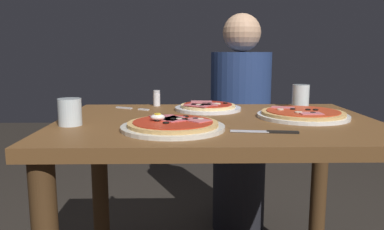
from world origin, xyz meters
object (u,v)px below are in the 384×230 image
object	(u,v)px
knife	(269,132)
water_glass_far	(301,98)
salt_shaker	(157,98)
pizza_across_left	(303,114)
pizza_foreground	(173,125)
fork	(130,108)
water_glass_near	(70,114)
diner_person	(240,130)
dining_table	(217,156)
pizza_across_right	(208,107)

from	to	relation	value
knife	water_glass_far	bearing A→B (deg)	64.08
water_glass_far	salt_shaker	size ratio (longest dim) A/B	1.44
pizza_across_left	pizza_foreground	bearing A→B (deg)	-156.48
pizza_across_left	salt_shaker	distance (m)	0.62
fork	pizza_foreground	bearing A→B (deg)	-65.64
salt_shaker	pizza_across_left	bearing A→B (deg)	-29.75
water_glass_near	pizza_foreground	bearing A→B (deg)	-12.14
salt_shaker	diner_person	xyz separation A→B (m)	(0.42, 0.41, -0.22)
water_glass_far	fork	size ratio (longest dim) A/B	0.66
pizza_foreground	fork	bearing A→B (deg)	114.36
pizza_foreground	fork	distance (m)	0.46
fork	knife	distance (m)	0.66
pizza_across_left	water_glass_near	bearing A→B (deg)	-170.75
dining_table	pizza_across_right	bearing A→B (deg)	95.09
pizza_foreground	diner_person	size ratio (longest dim) A/B	0.26
water_glass_near	fork	bearing A→B (deg)	68.36
salt_shaker	diner_person	bearing A→B (deg)	44.17
pizza_across_left	fork	xyz separation A→B (m)	(-0.64, 0.22, -0.01)
fork	knife	world-z (taller)	knife
fork	diner_person	bearing A→B (deg)	43.35
pizza_foreground	water_glass_near	bearing A→B (deg)	167.86
knife	pizza_across_left	bearing A→B (deg)	55.31
water_glass_far	knife	xyz separation A→B (m)	(-0.23, -0.48, -0.04)
dining_table	pizza_across_left	bearing A→B (deg)	6.41
knife	salt_shaker	xyz separation A→B (m)	(-0.36, 0.56, 0.03)
water_glass_far	diner_person	distance (m)	0.57
diner_person	fork	bearing A→B (deg)	43.35
pizza_foreground	pizza_across_right	size ratio (longest dim) A/B	1.19
water_glass_near	salt_shaker	size ratio (longest dim) A/B	1.27
pizza_across_left	diner_person	world-z (taller)	diner_person
dining_table	pizza_foreground	bearing A→B (deg)	-132.10
dining_table	pizza_foreground	xyz separation A→B (m)	(-0.15, -0.16, 0.14)
pizza_foreground	pizza_across_right	bearing A→B (deg)	71.43
dining_table	water_glass_near	size ratio (longest dim) A/B	12.79
pizza_across_right	diner_person	size ratio (longest dim) A/B	0.22
water_glass_near	pizza_across_left	bearing A→B (deg)	9.25
fork	salt_shaker	distance (m)	0.14
salt_shaker	diner_person	distance (m)	0.63
dining_table	pizza_across_left	xyz separation A→B (m)	(0.31, 0.03, 0.14)
water_glass_far	pizza_across_left	bearing A→B (deg)	-104.64
fork	pizza_across_right	bearing A→B (deg)	-6.64
water_glass_near	pizza_across_right	bearing A→B (deg)	34.32
pizza_across_right	diner_person	world-z (taller)	diner_person
water_glass_far	water_glass_near	bearing A→B (deg)	-156.92
water_glass_far	pizza_across_right	bearing A→B (deg)	-172.95
pizza_across_left	dining_table	bearing A→B (deg)	-173.59
water_glass_near	water_glass_far	xyz separation A→B (m)	(0.84, 0.36, 0.01)
water_glass_near	knife	distance (m)	0.62
dining_table	fork	world-z (taller)	fork
diner_person	water_glass_far	bearing A→B (deg)	110.02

